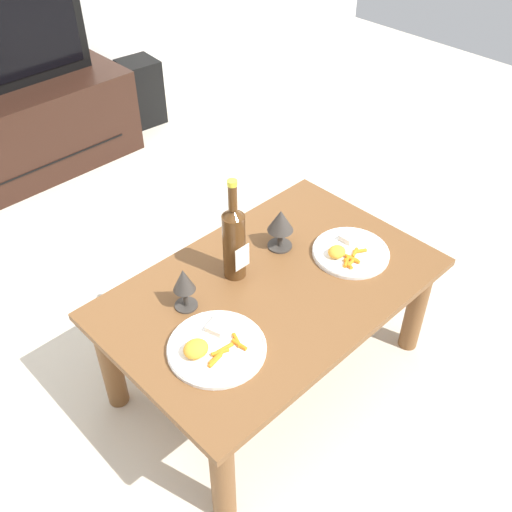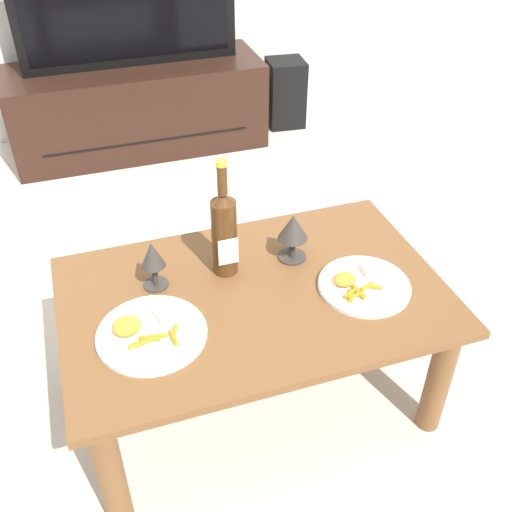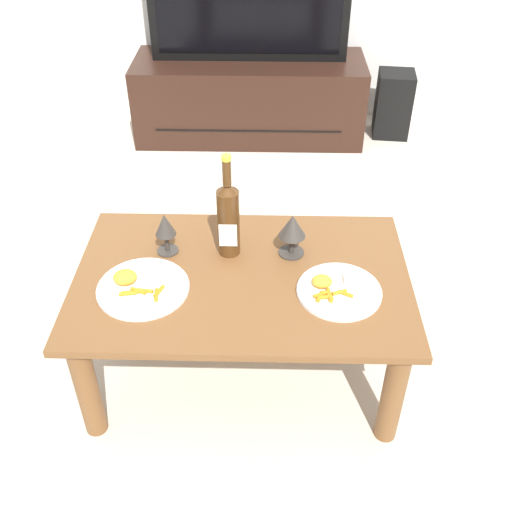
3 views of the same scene
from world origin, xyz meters
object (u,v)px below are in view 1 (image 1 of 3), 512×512
object	(u,v)px
dinner_plate_right	(350,252)
floor_speaker	(141,92)
goblet_right	(281,223)
dining_table	(271,303)
tv_stand	(6,137)
wine_bottle	(234,240)
goblet_left	(184,282)
dinner_plate_left	(215,347)

from	to	relation	value
dinner_plate_right	floor_speaker	bearing A→B (deg)	75.28
floor_speaker	goblet_right	size ratio (longest dim) A/B	2.52
dining_table	tv_stand	bearing A→B (deg)	91.16
tv_stand	wine_bottle	world-z (taller)	wine_bottle
tv_stand	floor_speaker	xyz separation A→B (m)	(0.85, 0.02, -0.04)
tv_stand	goblet_right	distance (m)	1.78
dining_table	goblet_left	world-z (taller)	goblet_left
dining_table	dinner_plate_left	distance (m)	0.33
dinner_plate_left	dinner_plate_right	size ratio (longest dim) A/B	1.09
wine_bottle	goblet_right	distance (m)	0.21
dining_table	goblet_left	xyz separation A→B (m)	(-0.25, 0.12, 0.18)
goblet_right	dinner_plate_left	xyz separation A→B (m)	(-0.46, -0.19, -0.09)
dining_table	floor_speaker	size ratio (longest dim) A/B	2.81
goblet_right	dinner_plate_right	xyz separation A→B (m)	(0.14, -0.19, -0.09)
floor_speaker	wine_bottle	distance (m)	1.99
dinner_plate_right	tv_stand	bearing A→B (deg)	99.81
goblet_left	goblet_right	distance (m)	0.41
floor_speaker	dinner_plate_right	bearing A→B (deg)	-99.28
dinner_plate_left	dinner_plate_right	xyz separation A→B (m)	(0.60, -0.00, -0.00)
dining_table	goblet_right	distance (m)	0.27
goblet_left	dinner_plate_right	size ratio (longest dim) A/B	0.56
dining_table	dinner_plate_right	xyz separation A→B (m)	(0.30, -0.08, 0.09)
dining_table	wine_bottle	bearing A→B (deg)	111.04
floor_speaker	dinner_plate_right	world-z (taller)	dinner_plate_right
dining_table	floor_speaker	distance (m)	2.05
wine_bottle	dinner_plate_left	xyz separation A→B (m)	(-0.26, -0.20, -0.13)
wine_bottle	tv_stand	bearing A→B (deg)	89.70
floor_speaker	goblet_right	world-z (taller)	goblet_right
tv_stand	dinner_plate_left	bearing A→B (deg)	-97.85
dining_table	wine_bottle	xyz separation A→B (m)	(-0.05, 0.12, 0.22)
wine_bottle	dinner_plate_right	xyz separation A→B (m)	(0.34, -0.20, -0.13)
wine_bottle	goblet_left	size ratio (longest dim) A/B	2.45
goblet_right	dinner_plate_left	size ratio (longest dim) A/B	0.53
dinner_plate_left	dinner_plate_right	bearing A→B (deg)	-0.09
dining_table	tv_stand	xyz separation A→B (m)	(-0.04, 1.86, -0.12)
goblet_left	goblet_right	xyz separation A→B (m)	(0.41, 0.00, 0.00)
wine_bottle	goblet_left	world-z (taller)	wine_bottle
goblet_left	dinner_plate_right	xyz separation A→B (m)	(0.55, -0.19, -0.09)
tv_stand	goblet_left	bearing A→B (deg)	-97.03
dinner_plate_right	goblet_right	bearing A→B (deg)	125.45
wine_bottle	dinner_plate_left	bearing A→B (deg)	-142.74
dinner_plate_right	wine_bottle	bearing A→B (deg)	150.19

